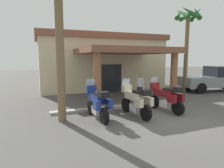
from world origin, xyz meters
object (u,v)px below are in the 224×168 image
motorcycle_blue (97,103)px  motorcycle_cream (136,101)px  motel_building (100,61)px  pedestrian (140,84)px  palm_tree_roadside (58,6)px  motorcycle_maroon (166,97)px  pickup_truck_gray (215,79)px  palm_tree_near_portico (188,28)px

motorcycle_blue → motorcycle_cream: same height
motel_building → motorcycle_blue: size_ratio=4.76×
pedestrian → palm_tree_roadside: 6.76m
pedestrian → motorcycle_maroon: bearing=-125.5°
motorcycle_cream → motorcycle_maroon: same height
motorcycle_maroon → motorcycle_blue: bearing=79.3°
motorcycle_blue → pickup_truck_gray: 11.27m
motel_building → pickup_truck_gray: 9.47m
motel_building → palm_tree_roadside: bearing=-117.4°
motorcycle_blue → motorcycle_cream: (1.72, -0.21, 0.00)m
pickup_truck_gray → palm_tree_roadside: 13.10m
palm_tree_near_portico → motel_building: bearing=137.2°
motel_building → pedestrian: (0.72, -5.85, -1.35)m
pedestrian → pickup_truck_gray: 7.10m
motorcycle_maroon → palm_tree_near_portico: 7.37m
motorcycle_maroon → motorcycle_cream: bearing=85.2°
motorcycle_cream → palm_tree_roadside: palm_tree_roadside is taller
motel_building → motorcycle_blue: 9.33m
motorcycle_cream → pickup_truck_gray: (8.99, 3.72, 0.24)m
palm_tree_near_portico → motorcycle_maroon: bearing=-139.6°
motel_building → motorcycle_cream: size_ratio=4.76×
pedestrian → palm_tree_near_portico: (4.48, 1.05, 3.82)m
motel_building → palm_tree_near_portico: palm_tree_near_portico is taller
motel_building → pickup_truck_gray: size_ratio=1.93×
pedestrian → palm_tree_roadside: bearing=175.5°
motel_building → palm_tree_roadside: 9.78m
motorcycle_maroon → pedestrian: (0.20, 2.93, 0.25)m
motorcycle_blue → palm_tree_roadside: bearing=75.5°
motorcycle_blue → motel_building: bearing=-22.6°
motorcycle_blue → motorcycle_maroon: bearing=-95.0°
motorcycle_blue → pedestrian: pedestrian is taller
motel_building → motorcycle_blue: (-2.92, -8.72, -1.60)m
pedestrian → palm_tree_near_portico: 5.98m
motel_building → pedestrian: motel_building is taller
motel_building → motorcycle_cream: (-1.20, -8.93, -1.60)m
pedestrian → palm_tree_near_portico: palm_tree_near_portico is taller
motorcycle_blue → motorcycle_maroon: size_ratio=1.01×
motorcycle_blue → palm_tree_roadside: (-1.46, 0.27, 3.85)m
pedestrian → pickup_truck_gray: (7.08, 0.64, -0.01)m
motel_building → motorcycle_maroon: bearing=-86.7°
motorcycle_cream → pedestrian: bearing=-37.9°
palm_tree_roadside → palm_tree_near_portico: (9.57, 3.65, 0.22)m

